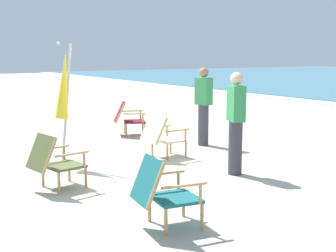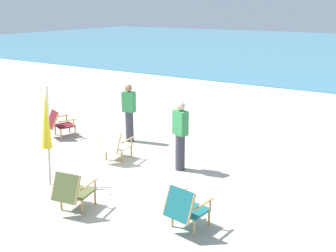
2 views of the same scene
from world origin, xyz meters
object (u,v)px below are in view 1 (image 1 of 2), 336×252
beach_chair_mid_center (128,117)px  beach_chair_back_left (54,160)px  person_near_chairs (236,122)px  beach_chair_front_right (162,135)px  beach_chair_far_center (162,190)px  umbrella_furled_yellow (64,86)px  person_by_waterline (204,106)px

beach_chair_mid_center → beach_chair_back_left: 4.55m
beach_chair_back_left → person_near_chairs: (0.71, 2.73, 0.41)m
beach_chair_front_right → beach_chair_far_center: 3.51m
beach_chair_mid_center → beach_chair_back_left: beach_chair_back_left is taller
beach_chair_front_right → beach_chair_far_center: beach_chair_far_center is taller
umbrella_furled_yellow → person_near_chairs: (2.00, 2.08, -0.54)m
person_near_chairs → umbrella_furled_yellow: bearing=-133.9°
beach_chair_mid_center → person_near_chairs: person_near_chairs is taller
beach_chair_front_right → person_by_waterline: 1.55m
beach_chair_mid_center → person_near_chairs: bearing=-3.2°
beach_chair_far_center → person_near_chairs: size_ratio=0.50×
beach_chair_back_left → beach_chair_front_right: bearing=111.3°
beach_chair_back_left → beach_chair_mid_center: bearing=139.4°
beach_chair_far_center → person_by_waterline: (-3.58, 3.21, 0.41)m
beach_chair_far_center → beach_chair_mid_center: (-5.54, 2.44, -0.00)m
umbrella_furled_yellow → person_by_waterline: umbrella_furled_yellow is taller
beach_chair_mid_center → umbrella_furled_yellow: 3.31m
umbrella_furled_yellow → beach_chair_far_center: bearing=-2.0°
beach_chair_far_center → person_by_waterline: bearing=138.2°
beach_chair_front_right → beach_chair_mid_center: 2.61m
beach_chair_back_left → umbrella_furled_yellow: size_ratio=0.38×
beach_chair_mid_center → beach_chair_back_left: (3.45, -2.96, 0.00)m
umbrella_furled_yellow → person_near_chairs: umbrella_furled_yellow is taller
person_near_chairs → beach_chair_back_left: bearing=-104.7°
beach_chair_far_center → beach_chair_back_left: 2.15m
umbrella_furled_yellow → person_by_waterline: size_ratio=1.30×
beach_chair_far_center → beach_chair_back_left: bearing=-165.8°
beach_chair_back_left → umbrella_furled_yellow: umbrella_furled_yellow is taller
beach_chair_front_right → beach_chair_back_left: size_ratio=0.98×
beach_chair_mid_center → person_by_waterline: size_ratio=0.55×
umbrella_furled_yellow → person_by_waterline: bearing=93.9°
beach_chair_mid_center → person_near_chairs: size_ratio=0.55×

